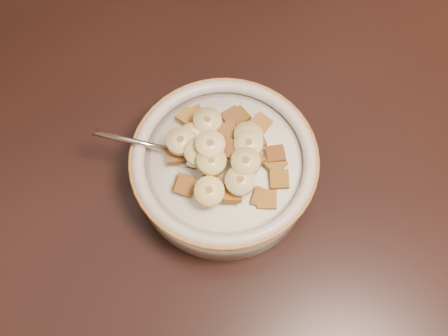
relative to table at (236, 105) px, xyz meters
name	(u,v)px	position (x,y,z in m)	size (l,w,h in m)	color
floor	(230,266)	(0.00, 0.00, -0.78)	(4.00, 4.50, 0.10)	#422816
table	(236,105)	(0.00, 0.00, 0.00)	(1.40, 0.90, 0.04)	black
cereal_bowl	(224,170)	(-0.06, -0.10, 0.04)	(0.20, 0.20, 0.05)	beige
milk	(224,161)	(-0.06, -0.10, 0.07)	(0.16, 0.16, 0.00)	white
spoon	(195,155)	(-0.09, -0.08, 0.07)	(0.04, 0.05, 0.01)	#B9B9B9
cereal_square_0	(196,152)	(-0.09, -0.08, 0.09)	(0.02, 0.02, 0.01)	#92541F
cereal_square_1	(261,124)	(-0.01, -0.07, 0.07)	(0.02, 0.02, 0.01)	olive
cereal_square_2	(187,117)	(-0.08, -0.03, 0.07)	(0.02, 0.02, 0.01)	olive
cereal_square_3	(175,156)	(-0.11, -0.07, 0.08)	(0.02, 0.02, 0.01)	brown
cereal_square_4	(185,186)	(-0.11, -0.11, 0.08)	(0.02, 0.02, 0.01)	brown
cereal_square_5	(275,154)	(-0.01, -0.12, 0.08)	(0.02, 0.02, 0.01)	brown
cereal_square_6	(212,182)	(-0.09, -0.12, 0.08)	(0.02, 0.02, 0.01)	brown
cereal_square_7	(262,198)	(-0.04, -0.15, 0.07)	(0.02, 0.02, 0.01)	olive
cereal_square_8	(231,149)	(-0.05, -0.10, 0.09)	(0.02, 0.02, 0.01)	brown
cereal_square_9	(275,164)	(-0.01, -0.13, 0.08)	(0.02, 0.02, 0.01)	olive
cereal_square_10	(207,126)	(-0.06, -0.05, 0.08)	(0.02, 0.02, 0.01)	brown
cereal_square_11	(255,140)	(-0.02, -0.09, 0.08)	(0.02, 0.02, 0.01)	brown
cereal_square_12	(232,194)	(-0.07, -0.14, 0.08)	(0.02, 0.02, 0.01)	brown
cereal_square_13	(184,184)	(-0.11, -0.11, 0.08)	(0.02, 0.02, 0.01)	olive
cereal_square_14	(232,117)	(-0.03, -0.05, 0.07)	(0.02, 0.02, 0.01)	brown
cereal_square_15	(253,160)	(-0.04, -0.11, 0.08)	(0.02, 0.02, 0.01)	#906019
cereal_square_16	(267,200)	(-0.04, -0.16, 0.07)	(0.02, 0.02, 0.01)	#9D621D
cereal_square_17	(227,132)	(-0.05, -0.08, 0.09)	(0.02, 0.02, 0.01)	brown
cereal_square_18	(239,117)	(-0.02, -0.06, 0.07)	(0.02, 0.02, 0.01)	brown
cereal_square_19	(195,116)	(-0.07, -0.03, 0.07)	(0.02, 0.02, 0.01)	brown
cereal_square_20	(280,179)	(-0.02, -0.14, 0.08)	(0.02, 0.02, 0.01)	brown
banana_slice_0	(192,137)	(-0.09, -0.07, 0.09)	(0.03, 0.03, 0.01)	beige
banana_slice_1	(207,121)	(-0.06, -0.06, 0.09)	(0.03, 0.03, 0.01)	tan
banana_slice_2	(209,192)	(-0.09, -0.13, 0.09)	(0.03, 0.03, 0.01)	#E8CF6F
banana_slice_3	(248,136)	(-0.03, -0.09, 0.09)	(0.03, 0.03, 0.01)	#FCD982
banana_slice_4	(211,161)	(-0.08, -0.11, 0.10)	(0.03, 0.03, 0.01)	#DCCC7F
banana_slice_5	(181,141)	(-0.10, -0.07, 0.09)	(0.03, 0.03, 0.01)	#F2D088
banana_slice_6	(249,144)	(-0.03, -0.10, 0.09)	(0.03, 0.03, 0.01)	#E4DA85
banana_slice_7	(240,181)	(-0.06, -0.14, 0.09)	(0.03, 0.03, 0.01)	beige
banana_slice_8	(210,145)	(-0.07, -0.09, 0.10)	(0.03, 0.03, 0.01)	#F1D08B
banana_slice_9	(199,152)	(-0.09, -0.09, 0.09)	(0.03, 0.03, 0.01)	#DED27D
banana_slice_10	(246,162)	(-0.05, -0.12, 0.10)	(0.03, 0.03, 0.01)	tan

